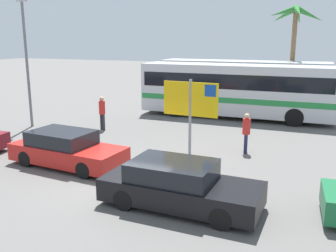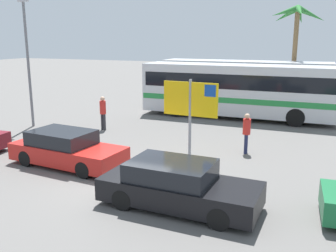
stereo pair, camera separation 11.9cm
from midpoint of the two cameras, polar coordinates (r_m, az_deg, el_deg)
ground at (r=13.12m, az=-6.45°, el=-7.95°), size 120.00×120.00×0.00m
bus_front_coach at (r=22.86m, az=10.04°, el=5.65°), size 11.30×2.44×3.17m
bus_rear_coach at (r=26.57m, az=11.09°, el=6.64°), size 11.30×2.44×3.17m
ferry_sign at (r=14.33m, az=3.34°, el=3.58°), size 2.20×0.20×3.20m
car_red at (r=14.67m, az=-15.34°, el=-3.42°), size 4.56×2.13×1.32m
car_black at (r=10.80m, az=1.33°, el=-9.00°), size 4.56×1.95×1.32m
pedestrian_near_sign at (r=19.81m, az=-10.12°, el=2.34°), size 0.32×0.32×1.77m
pedestrian_by_bus at (r=15.90m, az=11.57°, el=-0.59°), size 0.32×0.32×1.69m
lamp_post_left_side at (r=21.40m, az=-20.78°, el=9.53°), size 0.56×0.20×6.66m
palm_tree_seaside at (r=27.61m, az=18.41°, el=14.16°), size 3.55×3.73×6.84m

